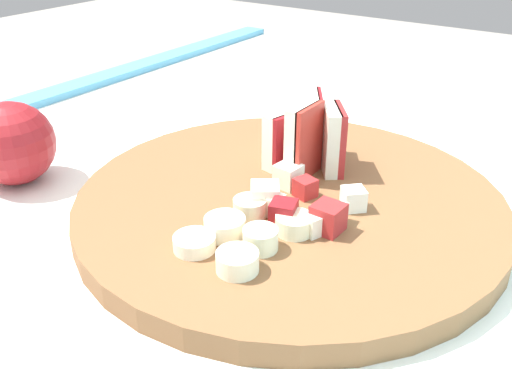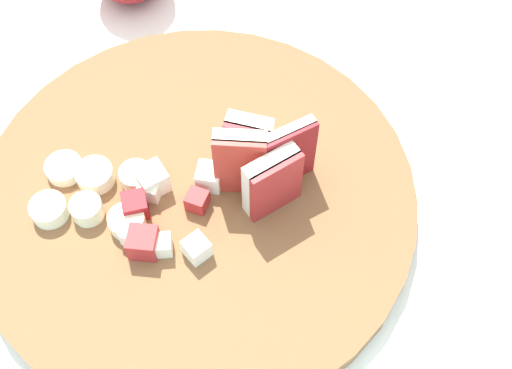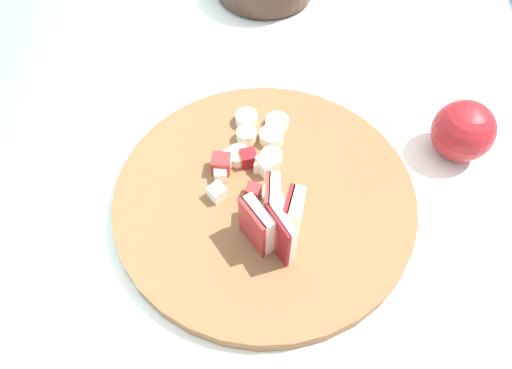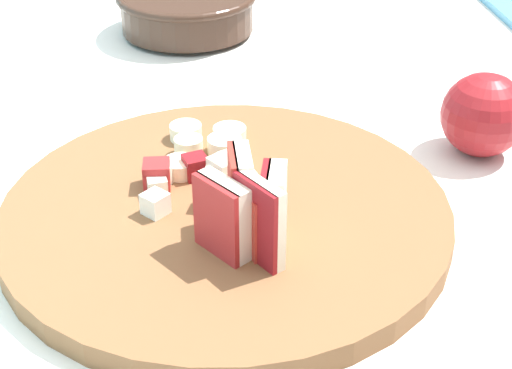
% 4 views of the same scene
% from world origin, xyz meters
% --- Properties ---
extents(tiled_countertop, '(1.24, 0.77, 0.87)m').
position_xyz_m(tiled_countertop, '(0.00, -0.00, 0.43)').
color(tiled_countertop, silver).
rests_on(tiled_countertop, ground).
extents(cutting_board, '(0.35, 0.35, 0.02)m').
position_xyz_m(cutting_board, '(-0.08, 0.04, 0.87)').
color(cutting_board, brown).
rests_on(cutting_board, tiled_countertop).
extents(apple_wedge_fan, '(0.08, 0.07, 0.06)m').
position_xyz_m(apple_wedge_fan, '(-0.13, 0.03, 0.91)').
color(apple_wedge_fan, maroon).
rests_on(apple_wedge_fan, cutting_board).
extents(apple_dice_pile, '(0.10, 0.09, 0.02)m').
position_xyz_m(apple_dice_pile, '(-0.06, 0.06, 0.89)').
color(apple_dice_pile, '#A32323').
rests_on(apple_dice_pile, cutting_board).
extents(banana_slice_rows, '(0.09, 0.07, 0.02)m').
position_xyz_m(banana_slice_rows, '(-0.00, 0.05, 0.89)').
color(banana_slice_rows, beige).
rests_on(banana_slice_rows, cutting_board).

